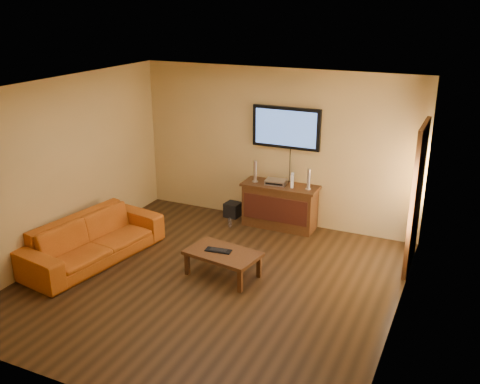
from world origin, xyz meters
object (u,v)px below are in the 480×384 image
Objects in this scene: media_console at (280,206)px; keyboard at (218,250)px; sofa at (92,233)px; game_console at (292,180)px; av_receiver at (276,182)px; subwoofer at (233,210)px; television at (286,128)px; speaker_right at (309,180)px; speaker_left at (255,172)px; coffee_table at (223,255)px; bottle at (230,223)px.

media_console is 2.00m from keyboard.
game_console is (2.34, 2.34, 0.44)m from sofa.
subwoofer is at bearing 169.31° from av_receiver.
speaker_right is (0.50, -0.22, -0.79)m from television.
speaker_right is 1.34× the size of subwoofer.
coffee_table is at bearing -80.07° from speaker_left.
subwoofer is (1.19, 2.43, -0.31)m from sofa.
av_receiver is 1.10m from subwoofer.
game_console is (0.21, -0.21, -0.84)m from television.
av_receiver is 0.91× the size of keyboard.
keyboard is (-0.10, -2.01, -0.42)m from av_receiver.
television is at bearing 12.16° from subwoofer.
bottle is at bearing 112.38° from coffee_table.
keyboard is at bearing -94.63° from television.
speaker_right is 0.91× the size of keyboard.
keyboard is at bearing -70.66° from sofa.
sofa reaches higher than bottle.
bottle is at bearing -65.68° from subwoofer.
speaker_left is 1.08× the size of speaker_right.
subwoofer is 0.51m from bottle.
speaker_left reaches higher than speaker_right.
sofa is at bearing -129.78° from television.
sofa reaches higher than media_console.
bottle is at bearing -154.97° from av_receiver.
coffee_table is 2.16m from speaker_right.
coffee_table is at bearing -107.09° from speaker_right.
media_console is 3.75× the size of av_receiver.
av_receiver is 1.08m from bottle.
coffee_table is 2.92× the size of speaker_left.
media_console is 1.35m from television.
speaker_left is 1.67× the size of game_console.
coffee_table is (-0.11, -2.00, -0.06)m from media_console.
game_console is at bearing 177.93° from speaker_right.
speaker_left reaches higher than av_receiver.
speaker_right is at bearing 16.86° from bottle.
game_console is (0.30, -0.01, 0.07)m from av_receiver.
coffee_table is 4.87× the size of game_console.
sofa is 3.55m from speaker_right.
av_receiver is (0.37, 0.04, -0.13)m from speaker_left.
speaker_left is 0.67m from game_console.
sofa is at bearing -124.96° from bottle.
media_console is 3.40× the size of keyboard.
television is 5.24× the size of game_console.
television is 3.57m from sofa.
media_console is 2.00m from coffee_table.
coffee_table is 4.23× the size of subwoofer.
coffee_table is 3.15× the size of av_receiver.
subwoofer is 2.23m from keyboard.
subwoofer is at bearing 174.98° from media_console.
keyboard is (1.95, 0.35, -0.05)m from sofa.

